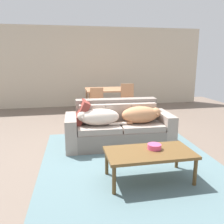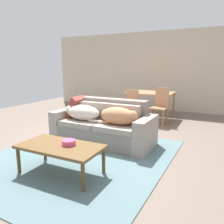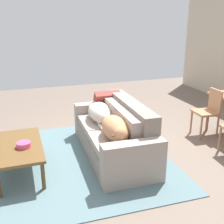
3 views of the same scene
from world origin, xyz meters
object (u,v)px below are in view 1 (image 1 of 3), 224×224
dog_on_right_cushion (141,115)px  bowl_on_coffee_table (154,147)px  dog_on_left_cushion (98,117)px  dining_chair_near_right (128,100)px  couch (119,128)px  coffee_table (149,154)px  dining_table (108,91)px  throw_pillow_by_left_arm (81,112)px  dining_chair_near_left (97,102)px

dog_on_right_cushion → bowl_on_coffee_table: size_ratio=4.55×
dog_on_left_cushion → dog_on_right_cushion: bearing=1.0°
dog_on_left_cushion → dining_chair_near_right: size_ratio=0.93×
dog_on_right_cushion → bowl_on_coffee_table: dog_on_right_cushion is taller
couch → dining_chair_near_right: 1.99m
dog_on_right_cushion → bowl_on_coffee_table: 1.28m
dog_on_right_cushion → coffee_table: bearing=-101.3°
dining_chair_near_right → bowl_on_coffee_table: bearing=-92.8°
couch → bowl_on_coffee_table: bearing=-80.2°
dog_on_left_cushion → dog_on_right_cushion: dog_on_right_cushion is taller
dog_on_left_cushion → dining_table: size_ratio=0.70×
coffee_table → dining_chair_near_right: 3.39m
throw_pillow_by_left_arm → bowl_on_coffee_table: (0.91, -1.47, -0.20)m
coffee_table → dining_chair_near_left: size_ratio=1.36×
throw_pillow_by_left_arm → dining_chair_near_left: bearing=73.4°
dog_on_right_cushion → dining_chair_near_left: size_ratio=1.00×
dining_table → dog_on_right_cushion: bearing=-86.2°
coffee_table → dining_chair_near_left: dining_chair_near_left is taller
couch → coffee_table: (0.10, -1.47, 0.05)m
coffee_table → bowl_on_coffee_table: bearing=36.2°
dog_on_right_cushion → throw_pillow_by_left_arm: throw_pillow_by_left_arm is taller
bowl_on_coffee_table → throw_pillow_by_left_arm: bearing=121.6°
throw_pillow_by_left_arm → dining_chair_near_right: dining_chair_near_right is taller
dog_on_left_cushion → bowl_on_coffee_table: (0.61, -1.26, -0.14)m
dog_on_right_cushion → throw_pillow_by_left_arm: 1.14m
dining_chair_near_left → dog_on_right_cushion: bearing=-70.0°
dog_on_left_cushion → dining_chair_near_right: 2.28m
throw_pillow_by_left_arm → dining_chair_near_right: size_ratio=0.47×
couch → dining_chair_near_right: bearing=71.9°
dining_chair_near_left → throw_pillow_by_left_arm: bearing=-102.4°
dog_on_left_cushion → dog_on_right_cushion: (0.82, -0.01, 0.01)m
dog_on_left_cushion → coffee_table: size_ratio=0.76×
couch → bowl_on_coffee_table: (0.20, -1.40, 0.13)m
dining_chair_near_left → dog_on_left_cushion: bearing=-92.7°
dog_on_right_cushion → dining_chair_near_left: 2.13m
dog_on_right_cushion → throw_pillow_by_left_arm: bearing=170.5°
dining_chair_near_right → couch: bearing=-104.4°
dining_table → dining_chair_near_left: size_ratio=1.47×
dining_table → dining_chair_near_right: bearing=-54.4°
dining_chair_near_left → dining_chair_near_right: dining_chair_near_right is taller
couch → coffee_table: bearing=-84.2°
couch → dining_chair_near_right: (0.68, 1.86, 0.20)m
dog_on_left_cushion → bowl_on_coffee_table: dog_on_left_cushion is taller
dog_on_right_cushion → dining_table: bearing=95.7°
dining_table → dining_chair_near_left: bearing=-124.0°
dog_on_left_cushion → dining_table: (0.65, 2.63, 0.10)m
coffee_table → dining_chair_near_left: bearing=94.6°
dog_on_right_cushion → bowl_on_coffee_table: (-0.21, -1.25, -0.15)m
coffee_table → couch: bearing=93.9°
dog_on_right_cushion → throw_pillow_by_left_arm: (-1.12, 0.22, 0.04)m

